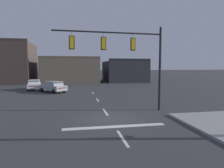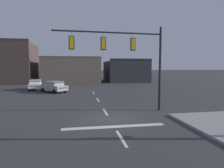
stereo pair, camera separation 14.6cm
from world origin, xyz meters
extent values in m
plane|color=#353538|center=(0.00, 0.00, 0.00)|extent=(400.00, 400.00, 0.00)
cube|color=silver|center=(0.00, -2.00, 0.00)|extent=(6.40, 0.50, 0.01)
cube|color=silver|center=(0.00, -4.00, 0.00)|extent=(0.16, 2.40, 0.01)
cube|color=silver|center=(0.00, 2.00, 0.00)|extent=(0.16, 2.40, 0.01)
cube|color=silver|center=(0.00, 8.00, 0.00)|extent=(0.16, 2.40, 0.01)
cube|color=silver|center=(0.00, 14.00, 0.00)|extent=(0.16, 2.40, 0.01)
cylinder|color=black|center=(4.63, 1.91, 3.43)|extent=(0.20, 0.20, 6.85)
cylinder|color=black|center=(0.30, 1.71, 6.35)|extent=(8.68, 0.52, 0.12)
sphere|color=black|center=(4.63, 1.91, 6.90)|extent=(0.18, 0.18, 0.18)
cylinder|color=#56565B|center=(2.22, 1.80, 6.12)|extent=(0.03, 0.03, 0.35)
cube|color=gold|center=(2.22, 1.80, 5.49)|extent=(0.31, 0.25, 0.90)
sphere|color=red|center=(2.22, 1.93, 5.77)|extent=(0.20, 0.20, 0.20)
sphere|color=#2D2314|center=(2.22, 1.93, 5.49)|extent=(0.20, 0.20, 0.20)
sphere|color=black|center=(2.22, 1.93, 5.21)|extent=(0.20, 0.20, 0.20)
cube|color=black|center=(2.22, 1.78, 5.49)|extent=(0.42, 0.05, 1.02)
cylinder|color=#56565B|center=(-0.19, 1.69, 6.12)|extent=(0.03, 0.03, 0.35)
cube|color=gold|center=(-0.19, 1.69, 5.49)|extent=(0.31, 0.25, 0.90)
sphere|color=red|center=(-0.19, 1.82, 5.77)|extent=(0.20, 0.20, 0.20)
sphere|color=#2D2314|center=(-0.19, 1.82, 5.49)|extent=(0.20, 0.20, 0.20)
sphere|color=black|center=(-0.19, 1.82, 5.21)|extent=(0.20, 0.20, 0.20)
cube|color=black|center=(-0.19, 1.67, 5.49)|extent=(0.42, 0.05, 1.02)
cylinder|color=#56565B|center=(-2.59, 1.57, 6.12)|extent=(0.03, 0.03, 0.35)
cube|color=gold|center=(-2.59, 1.57, 5.49)|extent=(0.31, 0.25, 0.90)
sphere|color=red|center=(-2.60, 1.70, 5.77)|extent=(0.20, 0.20, 0.20)
sphere|color=#2D2314|center=(-2.60, 1.70, 5.49)|extent=(0.20, 0.20, 0.20)
sphere|color=black|center=(-2.60, 1.70, 5.21)|extent=(0.20, 0.20, 0.20)
cube|color=black|center=(-2.59, 1.55, 5.49)|extent=(0.42, 0.05, 1.02)
cube|color=#9EA0A5|center=(-5.60, 15.52, 0.70)|extent=(4.19, 4.54, 0.70)
cube|color=#9EA0A5|center=(-5.51, 15.40, 1.33)|extent=(2.80, 2.92, 0.56)
cube|color=#2D3842|center=(-5.99, 15.99, 1.31)|extent=(1.33, 1.16, 0.47)
cube|color=#2D3842|center=(-4.76, 14.50, 1.31)|extent=(1.31, 1.14, 0.46)
cylinder|color=black|center=(-7.18, 16.09, 0.32)|extent=(0.58, 0.63, 0.64)
cylinder|color=black|center=(-5.87, 17.18, 0.32)|extent=(0.58, 0.63, 0.64)
cylinder|color=black|center=(-5.33, 13.86, 0.32)|extent=(0.58, 0.63, 0.64)
cylinder|color=black|center=(-4.02, 14.94, 0.32)|extent=(0.58, 0.63, 0.64)
sphere|color=silver|center=(-7.44, 16.83, 0.75)|extent=(0.16, 0.16, 0.16)
sphere|color=silver|center=(-6.55, 17.56, 0.75)|extent=(0.16, 0.16, 0.16)
cube|color=maroon|center=(-4.21, 13.84, 0.78)|extent=(1.08, 0.90, 0.12)
cube|color=silver|center=(-8.91, 19.37, 0.70)|extent=(2.38, 4.60, 0.70)
cube|color=silver|center=(-8.89, 19.22, 1.33)|extent=(1.92, 2.66, 0.56)
cube|color=#2D3842|center=(-8.99, 19.98, 1.31)|extent=(1.54, 0.45, 0.47)
cube|color=#2D3842|center=(-8.73, 18.06, 1.31)|extent=(1.54, 0.42, 0.46)
cylinder|color=black|center=(-9.95, 20.69, 0.32)|extent=(0.31, 0.66, 0.64)
cylinder|color=black|center=(-8.27, 20.92, 0.32)|extent=(0.31, 0.66, 0.64)
cylinder|color=black|center=(-9.55, 17.81, 0.32)|extent=(0.31, 0.66, 0.64)
cylinder|color=black|center=(-7.87, 18.04, 0.32)|extent=(0.31, 0.66, 0.64)
sphere|color=silver|center=(-9.78, 21.45, 0.75)|extent=(0.16, 0.16, 0.16)
sphere|color=silver|center=(-8.64, 21.60, 0.75)|extent=(0.16, 0.16, 0.16)
cube|color=maroon|center=(-8.61, 17.21, 0.78)|extent=(1.36, 0.23, 0.12)
cube|color=#473833|center=(-16.43, 34.08, 4.43)|extent=(8.97, 10.08, 8.86)
cube|color=#3A2B26|center=(-16.43, 29.35, 9.11)|extent=(8.97, 0.60, 0.50)
cube|color=#665B4C|center=(-3.54, 33.75, 2.71)|extent=(12.95, 9.41, 5.43)
cube|color=brown|center=(-3.54, 29.35, 5.68)|extent=(12.95, 0.60, 0.50)
cube|color=#2D2D33|center=(9.71, 35.02, 2.51)|extent=(9.58, 11.96, 5.01)
cube|color=black|center=(9.71, 29.35, 5.26)|extent=(9.58, 0.60, 0.50)
camera|label=1|loc=(-2.31, -13.59, 3.69)|focal=31.44mm
camera|label=2|loc=(-2.17, -13.62, 3.69)|focal=31.44mm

